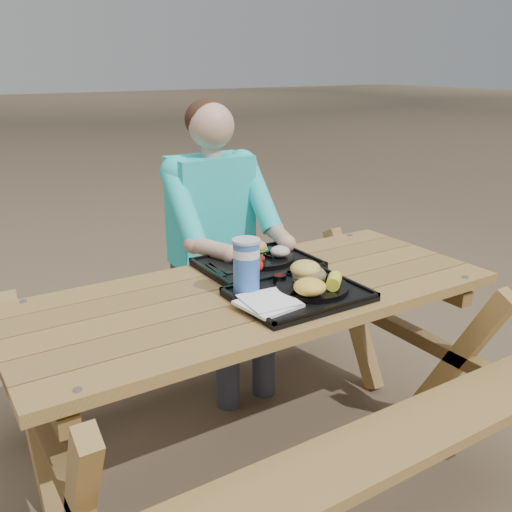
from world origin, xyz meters
TOP-DOWN VIEW (x-y plane):
  - ground at (0.00, 0.00)m, footprint 60.00×60.00m
  - picnic_table at (0.00, 0.00)m, footprint 1.80×1.49m
  - tray_near at (0.09, -0.15)m, footprint 0.45×0.35m
  - tray_far at (0.13, 0.20)m, footprint 0.45×0.35m
  - plate_near at (0.14, -0.15)m, footprint 0.26×0.26m
  - plate_far at (0.16, 0.21)m, footprint 0.26×0.26m
  - napkin_stack at (-0.07, -0.18)m, footprint 0.20×0.20m
  - soda_cup at (-0.07, -0.05)m, footprint 0.09×0.09m
  - condiment_bbq at (0.08, -0.03)m, footprint 0.05×0.05m
  - condiment_mustard at (0.14, -0.02)m, footprint 0.04×0.04m
  - sandwich at (0.15, -0.12)m, footprint 0.12×0.12m
  - mac_cheese at (0.08, -0.22)m, footprint 0.11×0.11m
  - corn_cob at (0.19, -0.22)m, footprint 0.12×0.12m
  - cutlery_far at (-0.03, 0.21)m, footprint 0.04×0.16m
  - burger at (0.16, 0.25)m, footprint 0.10×0.10m
  - baked_beans at (0.10, 0.16)m, footprint 0.07×0.07m
  - potato_salad at (0.22, 0.16)m, footprint 0.08×0.08m
  - diner at (0.20, 0.70)m, footprint 0.48×0.84m

SIDE VIEW (x-z plane):
  - ground at x=0.00m, z-range 0.00..0.00m
  - picnic_table at x=0.00m, z-range 0.00..0.75m
  - diner at x=0.20m, z-range 0.00..1.28m
  - tray_near at x=0.09m, z-range 0.75..0.77m
  - tray_far at x=0.13m, z-range 0.75..0.77m
  - cutlery_far at x=-0.03m, z-range 0.77..0.78m
  - napkin_stack at x=-0.07m, z-range 0.77..0.79m
  - plate_near at x=0.14m, z-range 0.77..0.79m
  - plate_far at x=0.16m, z-range 0.77..0.79m
  - condiment_mustard at x=0.14m, z-range 0.77..0.80m
  - condiment_bbq at x=0.08m, z-range 0.77..0.80m
  - baked_beans at x=0.10m, z-range 0.79..0.82m
  - potato_salad at x=0.22m, z-range 0.79..0.83m
  - corn_cob at x=0.19m, z-range 0.79..0.84m
  - mac_cheese at x=0.08m, z-range 0.79..0.85m
  - burger at x=0.16m, z-range 0.79..0.88m
  - sandwich at x=0.15m, z-range 0.79..0.91m
  - soda_cup at x=-0.07m, z-range 0.77..0.96m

